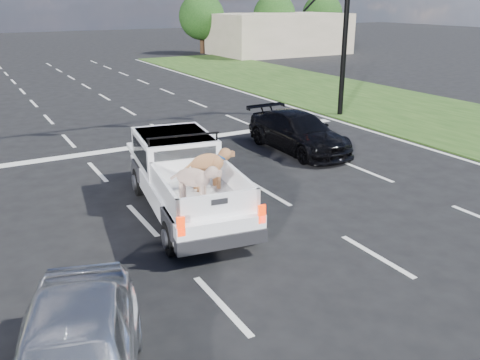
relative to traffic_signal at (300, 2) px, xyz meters
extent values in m
plane|color=black|center=(-7.20, -10.50, -4.73)|extent=(160.00, 160.00, 0.00)
cube|color=silver|center=(-8.95, -4.50, -4.72)|extent=(0.12, 60.00, 0.01)
cube|color=silver|center=(-5.45, -4.50, -4.72)|extent=(0.12, 60.00, 0.01)
cube|color=silver|center=(-1.95, -4.50, -4.72)|extent=(0.12, 60.00, 0.01)
cube|color=silver|center=(1.60, -4.50, -4.72)|extent=(0.15, 60.00, 0.01)
cube|color=silver|center=(-7.20, -0.50, -4.72)|extent=(17.00, 0.45, 0.01)
cube|color=#1C3D12|center=(5.80, -4.50, -4.70)|extent=(8.00, 60.00, 0.06)
cylinder|color=black|center=(2.40, 0.00, -1.23)|extent=(0.22, 0.22, 7.00)
cube|color=#C2AD94|center=(14.80, 23.50, -2.93)|extent=(12.00, 7.00, 3.60)
cylinder|color=#332114|center=(8.80, 27.50, -3.65)|extent=(0.44, 0.44, 2.16)
sphere|color=#12330E|center=(8.80, 27.50, -1.43)|extent=(4.20, 4.20, 4.20)
cylinder|color=#332114|center=(16.80, 27.50, -3.65)|extent=(0.44, 0.44, 2.16)
sphere|color=#12330E|center=(16.80, 27.50, -1.43)|extent=(4.20, 4.20, 4.20)
cylinder|color=#332114|center=(22.80, 27.50, -3.65)|extent=(0.44, 0.44, 2.16)
sphere|color=#12330E|center=(22.80, 27.50, -1.43)|extent=(4.20, 4.20, 4.20)
cylinder|color=black|center=(-8.96, -8.41, -4.36)|extent=(0.37, 0.75, 0.72)
cylinder|color=black|center=(-7.32, -8.66, -4.36)|extent=(0.37, 0.75, 0.72)
cylinder|color=black|center=(-8.44, -4.93, -4.36)|extent=(0.37, 0.75, 0.72)
cylinder|color=black|center=(-6.80, -5.18, -4.36)|extent=(0.37, 0.75, 0.72)
cube|color=white|center=(-7.87, -6.75, -4.10)|extent=(2.54, 5.26, 0.49)
cube|color=white|center=(-7.69, -5.57, -3.44)|extent=(2.06, 2.43, 0.82)
cube|color=black|center=(-7.86, -6.64, -3.41)|extent=(1.46, 0.25, 0.59)
cylinder|color=black|center=(-7.84, -6.51, -2.84)|extent=(1.70, 0.30, 0.05)
cube|color=black|center=(-8.04, -7.86, -3.88)|extent=(2.04, 2.65, 0.06)
cube|color=white|center=(-8.84, -7.73, -3.60)|extent=(0.44, 2.41, 0.49)
cube|color=white|center=(-7.24, -7.98, -3.60)|extent=(0.44, 2.41, 0.49)
cube|color=white|center=(-8.22, -9.02, -3.60)|extent=(1.69, 0.33, 0.49)
cube|color=red|center=(-9.05, -9.09, -3.82)|extent=(0.16, 0.08, 0.38)
cube|color=red|center=(-7.45, -9.34, -3.82)|extent=(0.16, 0.08, 0.38)
cube|color=black|center=(-8.24, -9.15, -4.27)|extent=(1.85, 0.56, 0.29)
imported|color=black|center=(-2.42, -3.55, -4.09)|extent=(1.81, 4.39, 1.27)
camera|label=1|loc=(-12.28, -17.03, 0.13)|focal=38.00mm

